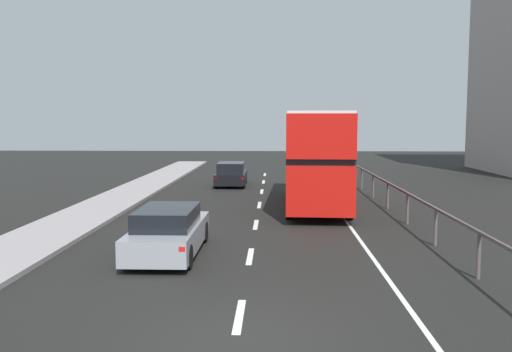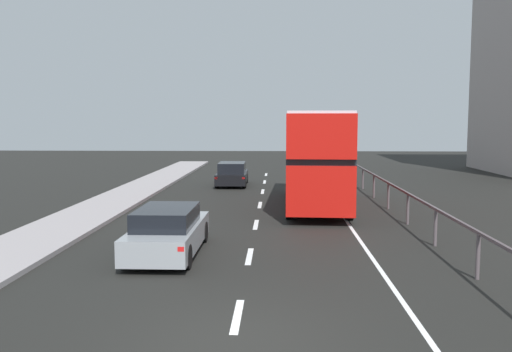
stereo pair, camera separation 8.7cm
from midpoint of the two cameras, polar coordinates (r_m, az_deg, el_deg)
The scene contains 6 objects.
ground_plane at distance 9.96m, azimuth -2.41°, elevation -16.73°, with size 74.22×120.00×0.10m, color black.
lane_paint_markings at distance 18.32m, azimuth 6.54°, elevation -6.13°, with size 3.53×46.00×0.01m.
bridge_side_railing at distance 19.02m, azimuth 16.62°, elevation -3.03°, with size 0.10×42.00×1.17m.
double_decker_bus_red at distance 24.42m, azimuth 6.27°, elevation 2.07°, with size 2.97×10.24×4.12m.
hatchback_car_near at distance 15.69m, azimuth -9.24°, elevation -5.72°, with size 1.77×4.58×1.36m.
sedan_car_ahead at distance 32.08m, azimuth -2.68°, elevation 0.17°, with size 1.80×4.13×1.36m.
Camera 1 is at (0.67, -9.18, 3.75)m, focal length 38.47 mm.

